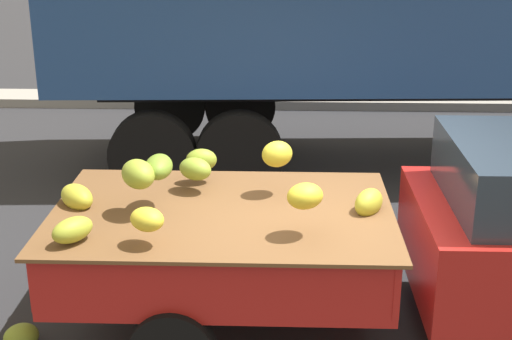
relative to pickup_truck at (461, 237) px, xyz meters
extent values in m
plane|color=#28282B|center=(-1.03, 0.00, -0.88)|extent=(220.00, 220.00, 0.00)
cube|color=gray|center=(-1.03, 7.55, -0.80)|extent=(80.00, 0.80, 0.16)
cube|color=#B21E19|center=(-1.97, 0.01, -0.30)|extent=(2.70, 1.78, 0.08)
cube|color=#B21E19|center=(-1.96, 0.87, -0.04)|extent=(2.69, 0.06, 0.44)
cube|color=#B21E19|center=(-1.97, -0.85, -0.04)|extent=(2.69, 0.06, 0.44)
cube|color=#B21E19|center=(-0.65, 0.00, -0.04)|extent=(0.06, 1.77, 0.44)
cube|color=#B21E19|center=(-3.29, 0.02, -0.04)|extent=(0.06, 1.77, 0.44)
cube|color=#B21914|center=(-1.96, 0.90, -0.08)|extent=(2.58, 0.02, 0.07)
cube|color=brown|center=(-1.97, 0.01, 0.19)|extent=(2.82, 1.90, 0.03)
ellipsoid|color=olive|center=(-2.49, 0.06, 0.56)|extent=(0.23, 0.38, 0.19)
ellipsoid|color=#91A530|center=(-2.63, -0.10, 0.55)|extent=(0.39, 0.42, 0.23)
ellipsoid|color=yellow|center=(-2.46, -0.67, 0.41)|extent=(0.34, 0.33, 0.17)
ellipsoid|color=gold|center=(-1.52, 0.39, 0.57)|extent=(0.36, 0.34, 0.22)
ellipsoid|color=gold|center=(-0.77, 0.05, 0.27)|extent=(0.34, 0.39, 0.23)
ellipsoid|color=#9EA92F|center=(-3.03, -0.64, 0.31)|extent=(0.36, 0.39, 0.18)
ellipsoid|color=olive|center=(-2.23, 0.43, 0.41)|extent=(0.38, 0.35, 0.19)
ellipsoid|color=gold|center=(-1.31, -0.46, 0.53)|extent=(0.37, 0.35, 0.20)
ellipsoid|color=gold|center=(-3.19, 0.09, 0.27)|extent=(0.42, 0.43, 0.21)
ellipsoid|color=olive|center=(-2.20, 0.65, 0.42)|extent=(0.30, 0.22, 0.20)
cylinder|color=black|center=(0.65, 0.85, -0.56)|extent=(0.64, 0.20, 0.64)
cylinder|color=black|center=(-2.28, 0.87, -0.56)|extent=(0.64, 0.20, 0.64)
cube|color=black|center=(1.53, 4.46, 0.22)|extent=(11.05, 0.98, 0.30)
cylinder|color=black|center=(-2.13, 5.47, -0.34)|extent=(1.09, 0.36, 1.08)
cylinder|color=black|center=(-2.00, 3.07, -0.34)|extent=(1.09, 0.36, 1.08)
cylinder|color=black|center=(-3.20, 5.42, -0.34)|extent=(1.09, 0.36, 1.08)
cylinder|color=black|center=(-3.08, 3.02, -0.34)|extent=(1.09, 0.36, 1.08)
ellipsoid|color=olive|center=(-3.61, -0.41, -0.78)|extent=(0.38, 0.37, 0.22)
camera|label=1|loc=(-1.49, -5.56, 2.57)|focal=51.70mm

